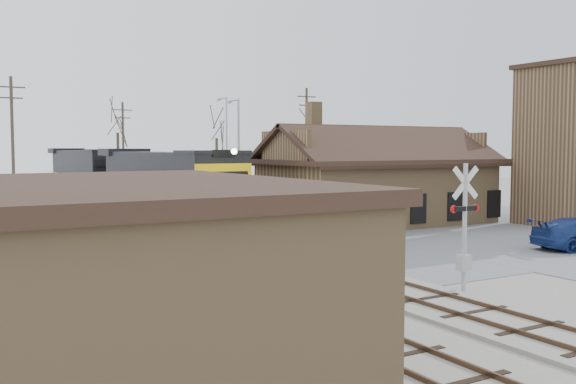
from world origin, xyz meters
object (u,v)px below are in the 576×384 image
object	(u,v)px
signal_tower	(574,146)
locomotive_lead	(167,184)
locomotive_trailing	(88,173)
depot	(377,187)

from	to	relation	value
signal_tower	locomotive_lead	world-z (taller)	signal_tower
signal_tower	locomotive_lead	size ratio (longest dim) A/B	0.47
signal_tower	locomotive_trailing	xyz separation A→B (m)	(-22.39, 36.04, -2.51)
signal_tower	locomotive_lead	xyz separation A→B (m)	(-22.39, 13.77, -2.51)
depot	signal_tower	bearing A→B (deg)	-33.97
signal_tower	locomotive_lead	bearing A→B (deg)	148.41
locomotive_lead	locomotive_trailing	bearing A→B (deg)	90.00
depot	signal_tower	world-z (taller)	signal_tower
signal_tower	locomotive_trailing	size ratio (longest dim) A/B	0.47
depot	locomotive_trailing	distance (m)	31.42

